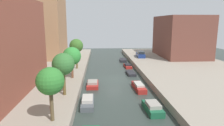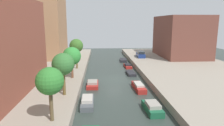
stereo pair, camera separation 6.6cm
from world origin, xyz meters
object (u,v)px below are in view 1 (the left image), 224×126
at_px(moored_boat_left_2, 93,84).
at_px(moored_boat_right_2, 139,87).
at_px(street_tree_3, 76,46).
at_px(parked_car, 140,54).
at_px(low_block_right, 180,36).
at_px(street_tree_0, 50,82).
at_px(street_tree_2, 72,56).
at_px(street_tree_1, 63,64).
at_px(moored_boat_right_3, 131,73).
at_px(apartment_tower_far, 41,13).
at_px(moored_boat_right_4, 128,66).
at_px(moored_boat_right_5, 123,60).
at_px(moored_boat_left_1, 88,102).
at_px(moored_boat_right_1, 153,108).

relative_size(moored_boat_left_2, moored_boat_right_2, 0.81).
xyz_separation_m(street_tree_3, parked_car, (14.40, 11.90, -3.56)).
distance_m(moored_boat_left_2, moored_boat_right_2, 6.87).
bearing_deg(low_block_right, street_tree_0, -126.47).
distance_m(low_block_right, street_tree_2, 31.23).
distance_m(parked_car, moored_boat_left_2, 22.93).
xyz_separation_m(street_tree_1, moored_boat_right_2, (9.72, 4.25, -4.26)).
relative_size(moored_boat_right_2, moored_boat_right_3, 1.36).
bearing_deg(street_tree_2, low_block_right, 38.04).
relative_size(street_tree_0, street_tree_3, 0.87).
distance_m(apartment_tower_far, street_tree_0, 35.62).
xyz_separation_m(street_tree_0, street_tree_1, (0.00, 6.47, 0.14)).
relative_size(moored_boat_left_2, moored_boat_right_4, 1.01).
height_order(moored_boat_right_3, moored_boat_right_4, moored_boat_right_4).
bearing_deg(moored_boat_right_2, moored_boat_right_5, 89.08).
bearing_deg(low_block_right, apartment_tower_far, 179.40).
height_order(moored_boat_left_1, moored_boat_right_1, moored_boat_right_1).
distance_m(street_tree_2, street_tree_3, 6.65).
relative_size(street_tree_2, parked_car, 1.04).
relative_size(street_tree_0, street_tree_1, 0.95).
distance_m(low_block_right, street_tree_1, 36.35).
relative_size(low_block_right, street_tree_2, 3.17).
distance_m(street_tree_2, moored_boat_right_5, 21.30).
bearing_deg(moored_boat_right_3, street_tree_0, -117.38).
height_order(apartment_tower_far, moored_boat_right_4, apartment_tower_far).
bearing_deg(moored_boat_right_1, moored_boat_right_3, 89.55).
bearing_deg(street_tree_0, moored_boat_right_2, 47.80).
xyz_separation_m(street_tree_2, parked_car, (14.40, 18.49, -2.74)).
height_order(street_tree_2, moored_boat_right_1, street_tree_2).
height_order(low_block_right, moored_boat_right_5, low_block_right).
bearing_deg(moored_boat_right_1, street_tree_2, 132.57).
xyz_separation_m(moored_boat_left_1, moored_boat_left_2, (0.38, 6.94, -0.04)).
distance_m(low_block_right, street_tree_3, 27.63).
xyz_separation_m(moored_boat_left_2, moored_boat_right_2, (6.61, -1.86, 0.04)).
relative_size(apartment_tower_far, parked_car, 4.66).
relative_size(street_tree_3, parked_car, 1.20).
relative_size(street_tree_2, street_tree_3, 0.87).
bearing_deg(moored_boat_right_5, street_tree_1, -111.28).
bearing_deg(moored_boat_right_3, moored_boat_left_1, -118.01).
height_order(apartment_tower_far, moored_boat_right_1, apartment_tower_far).
relative_size(moored_boat_right_3, moored_boat_right_5, 0.89).
bearing_deg(moored_boat_left_1, parked_car, 66.53).
bearing_deg(moored_boat_right_4, street_tree_3, -155.09).
bearing_deg(street_tree_3, moored_boat_right_4, 24.91).
relative_size(moored_boat_left_1, moored_boat_left_2, 1.16).
bearing_deg(street_tree_1, moored_boat_right_3, 51.95).
bearing_deg(street_tree_1, moored_boat_left_2, 63.00).
bearing_deg(street_tree_3, low_block_right, 27.20).
relative_size(street_tree_2, moored_boat_right_5, 1.27).
height_order(apartment_tower_far, street_tree_2, apartment_tower_far).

